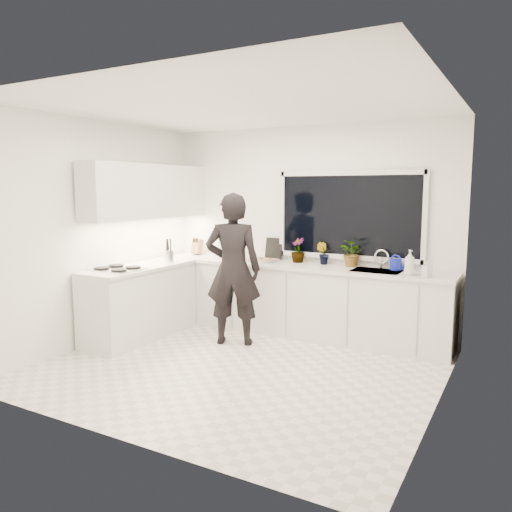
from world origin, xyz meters
The scene contains 25 objects.
floor centered at (0.00, 0.00, -0.01)m, with size 4.00×3.50×0.02m, color beige.
wall_back centered at (0.00, 1.76, 1.35)m, with size 4.00×0.02×2.70m, color white.
wall_left centered at (-2.01, 0.00, 1.35)m, with size 0.02×3.50×2.70m, color white.
wall_right centered at (2.01, 0.00, 1.35)m, with size 0.02×3.50×2.70m, color white.
ceiling centered at (0.00, 0.00, 2.71)m, with size 4.00×3.50×0.02m, color white.
window centered at (0.60, 1.73, 1.55)m, with size 1.80×0.02×1.00m, color black.
base_cabinets_back centered at (0.00, 1.45, 0.44)m, with size 3.92×0.58×0.88m, color white.
base_cabinets_left centered at (-1.67, 0.35, 0.44)m, with size 0.58×1.60×0.88m, color white.
countertop_back centered at (0.00, 1.44, 0.90)m, with size 3.94×0.62×0.04m, color silver.
countertop_left centered at (-1.67, 0.35, 0.90)m, with size 0.62×1.60×0.04m, color silver.
upper_cabinets centered at (-1.79, 0.70, 1.85)m, with size 0.34×2.10×0.70m, color white.
sink centered at (1.05, 1.45, 0.87)m, with size 0.58×0.42×0.14m, color silver.
faucet centered at (1.05, 1.65, 1.03)m, with size 0.03×0.03×0.22m, color silver.
stovetop centered at (-1.69, 0.00, 0.94)m, with size 0.56×0.48×0.03m, color black.
person centered at (-0.50, 0.70, 0.92)m, with size 0.67×0.44×1.84m, color black.
pizza_tray centered at (-0.51, 1.42, 0.94)m, with size 0.44×0.32×0.03m, color silver.
pizza centered at (-0.51, 1.42, 0.95)m, with size 0.40×0.28×0.01m, color red.
watering_can centered at (1.23, 1.61, 0.98)m, with size 0.14×0.14×0.13m, color #131FB9.
paper_towel_roll centered at (-1.22, 1.55, 1.05)m, with size 0.11×0.11×0.26m, color white.
knife_block centered at (-1.66, 1.59, 1.03)m, with size 0.13×0.10×0.22m, color #976646.
utensil_crock centered at (-1.55, 0.80, 1.00)m, with size 0.13×0.13×0.16m, color silver.
picture_frame_large centered at (-1.13, 1.69, 1.06)m, with size 0.22×0.02×0.28m, color black.
picture_frame_small centered at (-0.44, 1.69, 1.07)m, with size 0.25×0.02×0.30m, color black.
herb_plants centered at (0.46, 1.61, 1.08)m, with size 1.07×0.39×0.34m.
soap_bottles centered at (1.51, 1.30, 1.05)m, with size 0.33×0.16×0.29m.
Camera 1 is at (2.62, -4.36, 1.89)m, focal length 35.00 mm.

